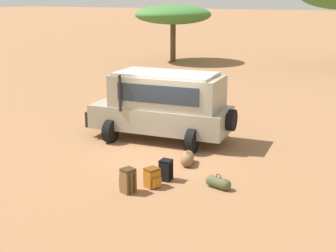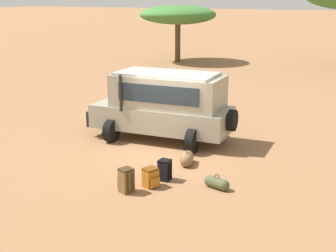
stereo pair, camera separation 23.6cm
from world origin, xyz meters
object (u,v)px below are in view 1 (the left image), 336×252
Objects in this scene: backpack_near_rear_wheel at (128,181)px; safari_vehicle at (164,104)px; duffel_bag_low_black_case at (187,159)px; duffel_bag_soft_canvas at (218,183)px; backpack_beside_front_wheel at (166,170)px; acacia_tree_far_left at (173,15)px; backpack_cluster_center at (152,178)px.

safari_vehicle is at bearing 107.27° from backpack_near_rear_wheel.
duffel_bag_low_black_case is 1.98m from duffel_bag_soft_canvas.
acacia_tree_far_left is at bearing 117.08° from backpack_beside_front_wheel.
acacia_tree_far_left reaches higher than safari_vehicle.
safari_vehicle is at bearing 119.44° from backpack_beside_front_wheel.
backpack_cluster_center is 0.73m from backpack_near_rear_wheel.
backpack_cluster_center is 0.70× the size of duffel_bag_soft_canvas.
backpack_cluster_center is at bearing -97.28° from backpack_beside_front_wheel.
acacia_tree_far_left is at bearing 114.90° from backpack_near_rear_wheel.
safari_vehicle is 10.19× the size of backpack_cluster_center.
safari_vehicle reaches higher than duffel_bag_soft_canvas.
duffel_bag_low_black_case is 23.46m from acacia_tree_far_left.
backpack_beside_front_wheel is at bearing -60.56° from safari_vehicle.
acacia_tree_far_left is (-12.67, 21.63, 3.42)m from duffel_bag_soft_canvas.
duffel_bag_soft_canvas is (1.99, 1.38, -0.17)m from backpack_near_rear_wheel.
backpack_beside_front_wheel is 0.61m from backpack_cluster_center.
backpack_cluster_center is 0.67× the size of duffel_bag_low_black_case.
duffel_bag_low_black_case is (1.87, -1.91, -1.11)m from safari_vehicle.
duffel_bag_low_black_case is (0.46, 2.64, -0.14)m from backpack_near_rear_wheel.
backpack_beside_front_wheel reaches higher than duffel_bag_low_black_case.
backpack_cluster_center is (1.80, -3.94, -1.03)m from safari_vehicle.
backpack_beside_front_wheel is 1.30m from backpack_near_rear_wheel.
duffel_bag_low_black_case is at bearing 90.33° from backpack_beside_front_wheel.
safari_vehicle reaches higher than duffel_bag_low_black_case.
backpack_near_rear_wheel is 2.43m from duffel_bag_soft_canvas.
acacia_tree_far_left is (-11.14, 20.37, 3.39)m from duffel_bag_low_black_case.
acacia_tree_far_left is (-9.27, 18.46, 2.28)m from safari_vehicle.
backpack_beside_front_wheel is at bearing 69.04° from backpack_near_rear_wheel.
backpack_near_rear_wheel is 25.58m from acacia_tree_far_left.
backpack_cluster_center is 1.78m from duffel_bag_soft_canvas.
acacia_tree_far_left is (-11.15, 21.80, 3.28)m from backpack_beside_front_wheel.
safari_vehicle reaches higher than backpack_near_rear_wheel.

